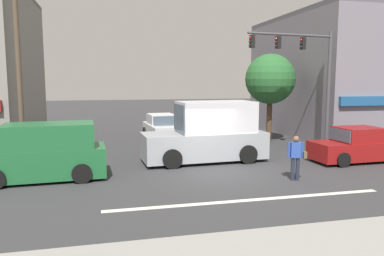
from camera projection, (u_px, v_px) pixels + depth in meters
ground_plane at (217, 173)px, 14.98m from camera, size 120.00×120.00×0.00m
lane_marking_stripe at (250, 200)px, 11.60m from camera, size 9.00×0.24×0.01m
building_right_corner at (349, 76)px, 26.45m from camera, size 10.13×11.87×8.08m
street_tree at (270, 79)px, 22.20m from camera, size 2.97×2.97×5.27m
utility_pole_near_left at (18, 64)px, 16.16m from camera, size 1.40×0.22×8.46m
traffic_light_mast at (308, 69)px, 19.12m from camera, size 4.87×0.68×6.20m
box_truck_crossing_rightbound at (208, 134)px, 17.10m from camera, size 5.70×2.46×2.75m
sedan_crossing_center at (356, 146)px, 17.08m from camera, size 4.14×1.96×1.58m
sedan_parked_curbside at (162, 128)px, 23.79m from camera, size 2.11×4.21×1.58m
van_approaching_near at (44, 153)px, 13.90m from camera, size 4.68×2.20×2.11m
pedestrian_mid_crossing at (296, 155)px, 13.80m from camera, size 0.67×0.44×1.67m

